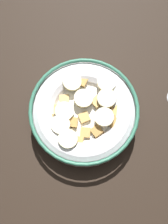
# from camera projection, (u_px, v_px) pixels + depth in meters

# --- Properties ---
(ground_plane) EXTENTS (1.07, 1.07, 0.02)m
(ground_plane) POSITION_uv_depth(u_px,v_px,m) (84.00, 117.00, 0.55)
(ground_plane) COLOR black
(cereal_bowl) EXTENTS (0.18, 0.18, 0.05)m
(cereal_bowl) POSITION_uv_depth(u_px,v_px,m) (84.00, 113.00, 0.51)
(cereal_bowl) COLOR silver
(cereal_bowl) RESTS_ON ground_plane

